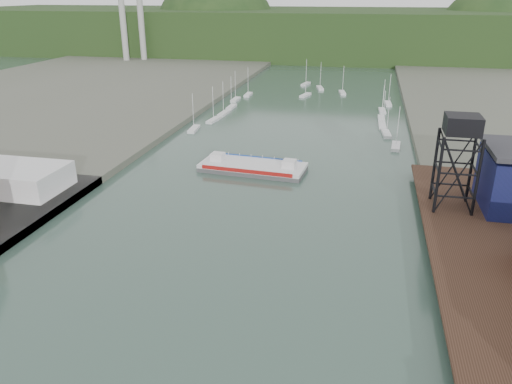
% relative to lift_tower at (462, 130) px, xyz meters
% --- Properties ---
extents(east_pier, '(14.00, 70.00, 2.45)m').
position_rel_lift_tower_xyz_m(east_pier, '(2.00, -13.00, -13.75)').
color(east_pier, black).
rests_on(east_pier, ground).
extents(white_shed, '(18.00, 12.00, 4.50)m').
position_rel_lift_tower_xyz_m(white_shed, '(-79.00, -8.00, -11.80)').
color(white_shed, silver).
rests_on(white_shed, west_quay).
extents(lift_tower, '(6.50, 6.50, 16.00)m').
position_rel_lift_tower_xyz_m(lift_tower, '(0.00, 0.00, 0.00)').
color(lift_tower, black).
rests_on(lift_tower, east_pier).
extents(marina_sailboats, '(57.71, 92.65, 0.90)m').
position_rel_lift_tower_xyz_m(marina_sailboats, '(-34.92, 80.46, -15.30)').
color(marina_sailboats, silver).
rests_on(marina_sailboats, ground).
extents(smokestacks, '(11.20, 8.20, 60.00)m').
position_rel_lift_tower_xyz_m(smokestacks, '(-141.00, 174.50, 14.35)').
color(smokestacks, '#9FA09B').
rests_on(smokestacks, ground).
extents(distant_hills, '(500.00, 120.00, 80.00)m').
position_rel_lift_tower_xyz_m(distant_hills, '(-38.98, 243.35, -5.27)').
color(distant_hills, black).
rests_on(distant_hills, ground).
extents(chain_ferry, '(23.45, 10.96, 3.28)m').
position_rel_lift_tower_xyz_m(chain_ferry, '(-38.66, 16.40, -14.71)').
color(chain_ferry, '#48484B').
rests_on(chain_ferry, ground).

